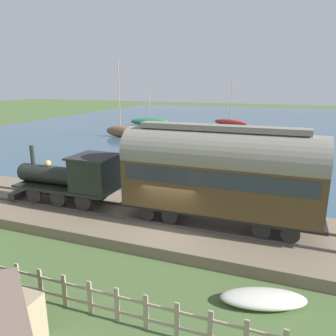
% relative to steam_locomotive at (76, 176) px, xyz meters
% --- Properties ---
extents(ground_plane, '(200.00, 200.00, 0.00)m').
position_rel_steam_locomotive_xyz_m(ground_plane, '(-0.73, -5.67, -2.17)').
color(ground_plane, '#476033').
extents(harbor_water, '(80.00, 80.00, 0.01)m').
position_rel_steam_locomotive_xyz_m(harbor_water, '(43.24, -5.67, -2.17)').
color(harbor_water, '#38566B').
rests_on(harbor_water, ground).
extents(rail_embankment, '(5.89, 56.00, 0.63)m').
position_rel_steam_locomotive_xyz_m(rail_embankment, '(0.00, -5.67, -1.92)').
color(rail_embankment, '#756651').
rests_on(rail_embankment, ground).
extents(steam_locomotive, '(2.22, 6.30, 3.01)m').
position_rel_steam_locomotive_xyz_m(steam_locomotive, '(0.00, 0.00, 0.00)').
color(steam_locomotive, black).
rests_on(steam_locomotive, rail_embankment).
extents(passenger_coach, '(2.25, 9.16, 4.61)m').
position_rel_steam_locomotive_xyz_m(passenger_coach, '(0.00, -7.73, 1.01)').
color(passenger_coach, black).
rests_on(passenger_coach, rail_embankment).
extents(sailboat_green, '(3.06, 6.40, 6.30)m').
position_rel_steam_locomotive_xyz_m(sailboat_green, '(35.88, 11.47, -1.50)').
color(sailboat_green, '#236B42').
rests_on(sailboat_green, harbor_water).
extents(sailboat_red, '(3.56, 6.25, 7.47)m').
position_rel_steam_locomotive_xyz_m(sailboat_red, '(40.38, -1.11, -1.61)').
color(sailboat_red, '#B72D23').
rests_on(sailboat_red, harbor_water).
extents(sailboat_brown, '(1.05, 4.22, 9.71)m').
position_rel_steam_locomotive_xyz_m(sailboat_brown, '(23.94, 10.40, -1.38)').
color(sailboat_brown, brown).
rests_on(sailboat_brown, harbor_water).
extents(rowboat_mid_harbor, '(2.46, 2.84, 0.46)m').
position_rel_steam_locomotive_xyz_m(rowboat_mid_harbor, '(11.91, -11.25, -1.94)').
color(rowboat_mid_harbor, beige).
rests_on(rowboat_mid_harbor, harbor_water).
extents(rowboat_off_pier, '(2.27, 3.01, 0.45)m').
position_rel_steam_locomotive_xyz_m(rowboat_off_pier, '(7.75, -5.91, -1.94)').
color(rowboat_off_pier, '#B7B2A3').
rests_on(rowboat_off_pier, harbor_water).
extents(rowboat_far_out, '(2.32, 2.21, 0.43)m').
position_rel_steam_locomotive_xyz_m(rowboat_far_out, '(5.90, 3.39, -1.95)').
color(rowboat_far_out, silver).
rests_on(rowboat_far_out, harbor_water).
extents(beached_dinghy, '(1.88, 3.00, 0.44)m').
position_rel_steam_locomotive_xyz_m(beached_dinghy, '(-4.30, -10.22, -1.95)').
color(beached_dinghy, beige).
rests_on(beached_dinghy, ground).
extents(picket_fence, '(0.06, 20.14, 1.16)m').
position_rel_steam_locomotive_xyz_m(picket_fence, '(-6.65, -5.67, -1.58)').
color(picket_fence, gray).
rests_on(picket_fence, ground).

